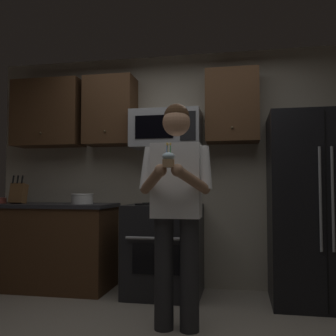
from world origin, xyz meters
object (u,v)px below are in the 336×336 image
(oven_range, at_px, (164,249))
(cupcake, at_px, (168,159))
(bowl_small_colored, at_px, (0,200))
(microwave, at_px, (166,129))
(refrigerator, at_px, (318,208))
(knife_block, at_px, (18,193))
(bowl_large_white, at_px, (82,199))
(person, at_px, (176,200))

(oven_range, bearing_deg, cupcake, -77.31)
(bowl_small_colored, relative_size, cupcake, 0.76)
(microwave, height_order, refrigerator, microwave)
(microwave, relative_size, knife_block, 2.31)
(bowl_large_white, bearing_deg, oven_range, 0.33)
(person, xyz_separation_m, cupcake, (0.00, -0.33, 0.30))
(refrigerator, distance_m, person, 1.51)
(oven_range, distance_m, person, 1.12)
(refrigerator, height_order, knife_block, refrigerator)
(refrigerator, xyz_separation_m, bowl_small_colored, (-3.38, 0.04, 0.05))
(knife_block, height_order, cupcake, cupcake)
(refrigerator, distance_m, bowl_large_white, 2.40)
(microwave, height_order, bowl_large_white, microwave)
(bowl_large_white, relative_size, cupcake, 1.37)
(bowl_small_colored, xyz_separation_m, person, (2.17, -0.94, 0.04))
(person, distance_m, cupcake, 0.44)
(oven_range, bearing_deg, person, -73.09)
(oven_range, xyz_separation_m, cupcake, (0.29, -1.27, 0.83))
(refrigerator, relative_size, bowl_small_colored, 13.57)
(refrigerator, height_order, bowl_small_colored, refrigerator)
(knife_block, distance_m, bowl_small_colored, 0.26)
(cupcake, bearing_deg, microwave, 101.62)
(bowl_small_colored, distance_m, cupcake, 2.53)
(bowl_small_colored, relative_size, person, 0.08)
(person, height_order, cupcake, person)
(oven_range, height_order, bowl_small_colored, bowl_small_colored)
(oven_range, distance_m, bowl_small_colored, 1.94)
(microwave, height_order, knife_block, microwave)
(oven_range, xyz_separation_m, bowl_small_colored, (-1.88, 0.00, 0.49))
(oven_range, xyz_separation_m, refrigerator, (1.50, -0.04, 0.44))
(cupcake, bearing_deg, refrigerator, 45.29)
(microwave, xyz_separation_m, knife_block, (-1.64, -0.15, -0.69))
(refrigerator, bearing_deg, microwave, 173.97)
(refrigerator, relative_size, person, 1.02)
(knife_block, relative_size, bowl_large_white, 1.35)
(refrigerator, xyz_separation_m, bowl_large_white, (-2.40, 0.03, 0.08))
(knife_block, height_order, bowl_small_colored, knife_block)
(knife_block, xyz_separation_m, cupcake, (1.93, -1.24, 0.26))
(refrigerator, bearing_deg, cupcake, -134.71)
(oven_range, bearing_deg, refrigerator, -1.50)
(oven_range, relative_size, knife_block, 2.91)
(cupcake, bearing_deg, knife_block, 147.29)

